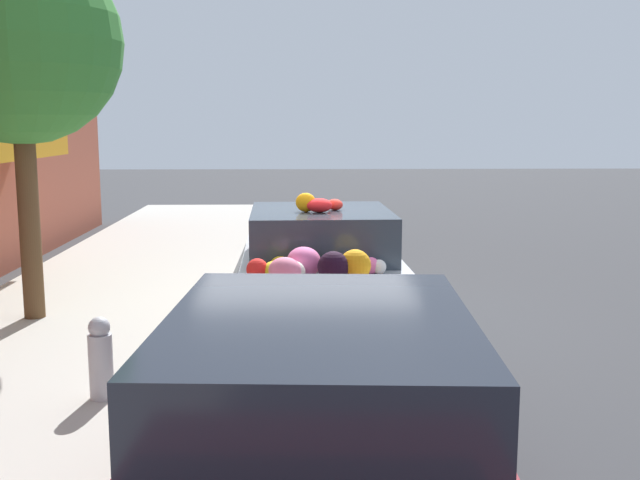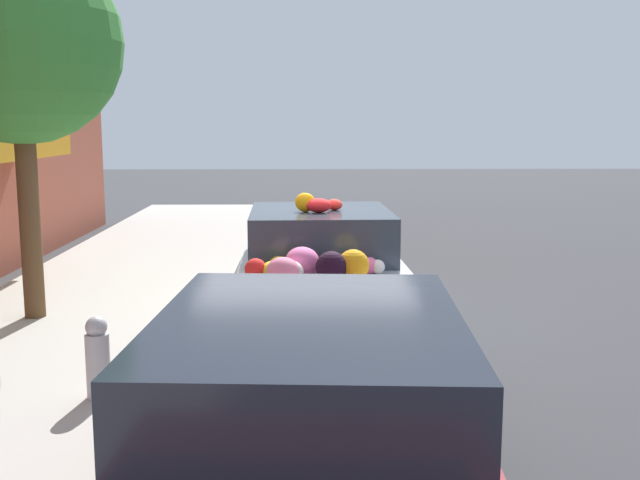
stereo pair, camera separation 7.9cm
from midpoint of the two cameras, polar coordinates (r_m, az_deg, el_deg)
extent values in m
plane|color=#38383A|center=(9.18, -0.79, -6.33)|extent=(60.00, 60.00, 0.00)
cube|color=#B2ADA3|center=(9.54, -17.32, -5.74)|extent=(24.00, 3.20, 0.14)
cube|color=orange|center=(11.83, -22.63, 7.09)|extent=(3.08, 0.90, 0.55)
cylinder|color=brown|center=(9.33, -21.00, 1.61)|extent=(0.24, 0.24, 2.37)
sphere|color=#388433|center=(9.31, -21.71, 13.87)|extent=(2.31, 2.31, 2.31)
cylinder|color=#B2B2B7|center=(6.59, -16.19, -9.19)|extent=(0.20, 0.20, 0.55)
sphere|color=#B2B2B7|center=(6.49, -16.32, -6.38)|extent=(0.18, 0.18, 0.18)
cube|color=#B7BABF|center=(9.04, 0.25, -2.78)|extent=(4.14, 1.95, 0.56)
cube|color=#333D47|center=(8.79, 0.31, 0.54)|extent=(1.89, 1.67, 0.55)
cylinder|color=black|center=(10.34, -4.81, -2.90)|extent=(0.61, 0.20, 0.60)
cylinder|color=black|center=(10.41, 4.55, -2.81)|extent=(0.61, 0.20, 0.60)
cylinder|color=black|center=(7.87, -5.47, -6.71)|extent=(0.61, 0.20, 0.60)
cylinder|color=black|center=(7.97, 6.85, -6.53)|extent=(0.61, 0.20, 0.60)
ellipsoid|color=blue|center=(10.31, -2.09, 1.04)|extent=(0.28, 0.33, 0.28)
ellipsoid|color=white|center=(9.86, 2.71, 0.15)|extent=(0.18, 0.17, 0.10)
ellipsoid|color=#F4A422|center=(7.39, -2.84, -2.69)|extent=(0.28, 0.28, 0.14)
sphere|color=pink|center=(7.80, 4.13, -1.96)|extent=(0.20, 0.20, 0.17)
sphere|color=black|center=(7.34, 1.21, -2.08)|extent=(0.44, 0.44, 0.31)
ellipsoid|color=purple|center=(10.68, 2.17, 1.04)|extent=(0.21, 0.21, 0.18)
sphere|color=white|center=(7.33, -1.78, -2.47)|extent=(0.26, 0.26, 0.22)
ellipsoid|color=red|center=(8.50, 0.19, 2.66)|extent=(0.26, 0.30, 0.16)
ellipsoid|color=blue|center=(10.04, -3.58, 0.55)|extent=(0.32, 0.33, 0.19)
ellipsoid|color=pink|center=(7.58, -1.05, -1.71)|extent=(0.45, 0.44, 0.32)
ellipsoid|color=#AC3EC0|center=(10.48, 1.66, 1.16)|extent=(0.25, 0.31, 0.27)
ellipsoid|color=blue|center=(7.82, -2.76, -2.24)|extent=(0.19, 0.19, 0.09)
ellipsoid|color=black|center=(7.82, 1.03, -1.90)|extent=(0.18, 0.17, 0.18)
sphere|color=red|center=(7.48, -4.60, -2.24)|extent=(0.31, 0.31, 0.22)
ellipsoid|color=orange|center=(8.54, -0.85, 2.88)|extent=(0.24, 0.28, 0.22)
sphere|color=orange|center=(7.42, 2.89, -1.94)|extent=(0.39, 0.39, 0.32)
ellipsoid|color=orange|center=(7.69, -1.98, -2.00)|extent=(0.34, 0.36, 0.20)
ellipsoid|color=red|center=(8.72, 1.39, 2.71)|extent=(0.26, 0.26, 0.13)
ellipsoid|color=yellow|center=(7.48, -3.40, -2.35)|extent=(0.26, 0.22, 0.19)
ellipsoid|color=pink|center=(7.30, -2.49, -2.34)|extent=(0.43, 0.45, 0.26)
sphere|color=white|center=(7.80, 4.73, -2.05)|extent=(0.18, 0.18, 0.15)
sphere|color=red|center=(7.50, 2.63, -2.30)|extent=(0.20, 0.20, 0.19)
ellipsoid|color=yellow|center=(7.83, -2.85, -1.89)|extent=(0.30, 0.30, 0.18)
cube|color=maroon|center=(4.14, -0.05, -16.68)|extent=(4.49, 1.93, 0.68)
cube|color=#1E232D|center=(3.75, -0.15, -9.57)|extent=(2.06, 1.59, 0.52)
cylinder|color=black|center=(5.59, -7.67, -13.48)|extent=(0.60, 0.21, 0.59)
cylinder|color=black|center=(5.55, 8.70, -13.66)|extent=(0.60, 0.21, 0.59)
camera|label=1|loc=(0.04, -89.75, 0.04)|focal=42.00mm
camera|label=2|loc=(0.04, 90.25, -0.04)|focal=42.00mm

